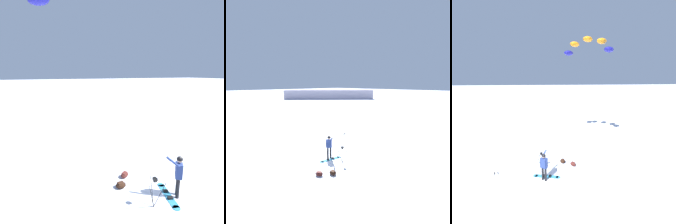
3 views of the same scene
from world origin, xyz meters
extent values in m
plane|color=white|center=(0.00, 0.00, 0.00)|extent=(300.00, 300.00, 0.00)
cylinder|color=black|center=(-0.60, -0.27, 0.43)|extent=(0.14, 0.14, 0.86)
cylinder|color=black|center=(-0.46, -0.09, 0.43)|extent=(0.14, 0.14, 0.86)
cube|color=navy|center=(-0.53, -0.18, 1.16)|extent=(0.45, 0.48, 0.61)
sphere|color=tan|center=(-0.53, -0.18, 1.61)|extent=(0.23, 0.23, 0.23)
sphere|color=black|center=(-0.53, -0.18, 1.64)|extent=(0.24, 0.24, 0.24)
cylinder|color=navy|center=(-0.85, -0.17, 1.58)|extent=(0.49, 0.40, 0.42)
cylinder|color=navy|center=(-0.39, -0.04, 1.16)|extent=(0.09, 0.09, 0.61)
cube|color=teal|center=(-0.86, -0.02, 0.01)|extent=(0.65, 1.50, 0.02)
cylinder|color=teal|center=(-1.04, -0.73, 0.01)|extent=(0.30, 0.30, 0.02)
cylinder|color=teal|center=(-0.67, 0.69, 0.01)|extent=(0.30, 0.30, 0.02)
cube|color=black|center=(-0.91, -0.23, 0.06)|extent=(0.23, 0.19, 0.08)
cube|color=black|center=(-0.80, 0.19, 0.06)|extent=(0.23, 0.19, 0.08)
ellipsoid|color=#4C1E19|center=(-1.90, 1.90, 0.12)|extent=(0.57, 0.52, 0.25)
cube|color=brown|center=(-1.90, 1.90, 0.21)|extent=(0.34, 0.31, 0.08)
cylinder|color=#262628|center=(-1.75, -0.15, 0.53)|extent=(0.09, 0.41, 1.07)
cylinder|color=#262628|center=(-1.96, -0.43, 0.53)|extent=(0.38, 0.20, 1.07)
cylinder|color=#262628|center=(-1.63, -0.46, 0.53)|extent=(0.34, 0.27, 1.07)
cube|color=black|center=(-1.78, -0.34, 1.09)|extent=(0.10, 0.10, 0.06)
cube|color=black|center=(-1.78, -0.34, 1.17)|extent=(0.12, 0.16, 0.10)
ellipsoid|color=black|center=(-2.43, 1.21, 0.12)|extent=(0.49, 0.40, 0.25)
cube|color=#402618|center=(-2.43, 1.21, 0.21)|extent=(0.29, 0.24, 0.08)
cylinder|color=gray|center=(0.19, -2.81, 0.62)|extent=(0.18, 0.05, 1.23)
cylinder|color=black|center=(0.19, -2.81, 1.17)|extent=(0.05, 0.05, 0.14)
cylinder|color=gray|center=(0.18, -2.64, 0.62)|extent=(0.18, 0.06, 1.23)
cylinder|color=black|center=(0.18, -2.64, 1.17)|extent=(0.05, 0.05, 0.14)
cube|color=#B1A9BC|center=(38.61, -35.37, 1.67)|extent=(31.51, 32.77, 3.34)
camera|label=1|loc=(-5.55, -5.31, 4.97)|focal=29.39mm
camera|label=2|loc=(-9.04, 7.39, 5.67)|focal=25.07mm
camera|label=3|loc=(8.20, -0.15, 6.14)|focal=25.22mm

